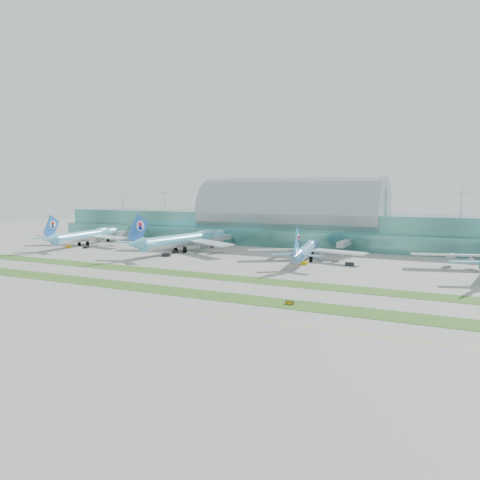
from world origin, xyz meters
The scene contains 18 objects.
ground centered at (0.00, 0.00, 0.00)m, with size 700.00×700.00×0.00m, color gray.
terminal centered at (0.01, 128.79, 14.23)m, with size 340.00×69.10×36.00m.
grass_strip_near centered at (0.00, -28.00, 0.04)m, with size 420.00×12.00×0.08m, color #2D591E.
grass_strip_far centered at (0.00, 2.00, 0.04)m, with size 420.00×12.00×0.08m, color #2D591E.
taxiline_a centered at (0.00, -48.00, 0.01)m, with size 420.00×0.35×0.01m, color yellow.
taxiline_b centered at (0.00, -14.00, 0.01)m, with size 420.00×0.35×0.01m, color yellow.
taxiline_c centered at (0.00, 18.00, 0.01)m, with size 420.00×0.35×0.01m, color yellow.
taxiline_d centered at (0.00, 40.00, 0.01)m, with size 420.00×0.35×0.01m, color yellow.
airliner_a centered at (-111.25, 62.04, 6.37)m, with size 65.29×74.85×20.66m.
airliner_b centered at (-38.09, 62.74, 7.05)m, with size 72.72×83.02×22.85m.
airliner_c centered at (34.00, 60.19, 5.67)m, with size 57.93×66.47×18.37m.
gse_a centered at (-110.64, 45.82, 0.72)m, with size 3.40×1.73×1.44m, color #DF9D0D.
gse_b centered at (-99.31, 48.57, 0.72)m, with size 3.52×1.76×1.44m, color black.
gse_c centered at (-36.05, 41.23, 0.90)m, with size 4.21×2.10×1.80m, color black.
gse_d centered at (-39.86, 54.62, 0.72)m, with size 3.16×1.67×1.44m, color black.
gse_e centered at (37.18, 46.81, 0.74)m, with size 3.41×1.93×1.48m, color yellow.
gse_f centered at (56.93, 52.73, 0.80)m, with size 3.89×1.88×1.59m, color black.
taxiway_sign_east centered at (58.02, -28.23, 0.56)m, with size 2.66×0.58×1.12m.
Camera 1 is at (105.89, -157.77, 33.80)m, focal length 35.00 mm.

